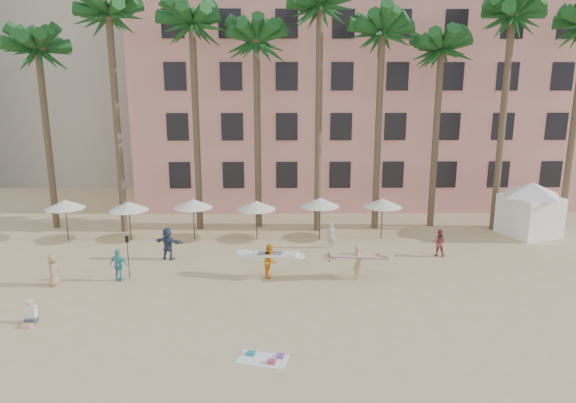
% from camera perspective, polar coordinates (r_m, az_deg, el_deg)
% --- Properties ---
extents(ground, '(120.00, 120.00, 0.00)m').
position_cam_1_polar(ground, '(21.36, -2.19, -14.28)').
color(ground, '#D1B789').
rests_on(ground, ground).
extents(pink_hotel, '(35.00, 14.00, 16.00)m').
position_cam_1_polar(pink_hotel, '(45.45, 7.46, 10.77)').
color(pink_hotel, pink).
rests_on(pink_hotel, ground).
extents(palm_row, '(44.40, 5.40, 16.30)m').
position_cam_1_polar(palm_row, '(34.08, -0.93, 18.45)').
color(palm_row, brown).
rests_on(palm_row, ground).
extents(umbrella_row, '(22.50, 2.70, 2.73)m').
position_cam_1_polar(umbrella_row, '(32.51, -7.05, -0.27)').
color(umbrella_row, '#332B23').
rests_on(umbrella_row, ground).
extents(cabana, '(5.74, 5.74, 3.50)m').
position_cam_1_polar(cabana, '(36.91, 25.37, -0.27)').
color(cabana, white).
rests_on(cabana, ground).
extents(beach_towel, '(2.00, 1.43, 0.14)m').
position_cam_1_polar(beach_towel, '(19.53, -2.67, -17.01)').
color(beach_towel, white).
rests_on(beach_towel, ground).
extents(carrier_yellow, '(3.04, 1.11, 1.76)m').
position_cam_1_polar(carrier_yellow, '(26.48, 7.79, -6.47)').
color(carrier_yellow, tan).
rests_on(carrier_yellow, ground).
extents(carrier_white, '(2.95, 1.35, 1.74)m').
position_cam_1_polar(carrier_white, '(26.52, -1.99, -6.45)').
color(carrier_white, orange).
rests_on(carrier_white, ground).
extents(beachgoers, '(21.14, 6.32, 1.86)m').
position_cam_1_polar(beachgoers, '(28.57, -8.78, -5.29)').
color(beachgoers, tan).
rests_on(beachgoers, ground).
extents(paddle, '(0.18, 0.04, 2.23)m').
position_cam_1_polar(paddle, '(27.50, -17.38, -5.30)').
color(paddle, black).
rests_on(paddle, ground).
extents(seated_man, '(0.43, 0.76, 0.99)m').
position_cam_1_polar(seated_man, '(24.37, -26.71, -11.27)').
color(seated_man, '#3F3F4C').
rests_on(seated_man, ground).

